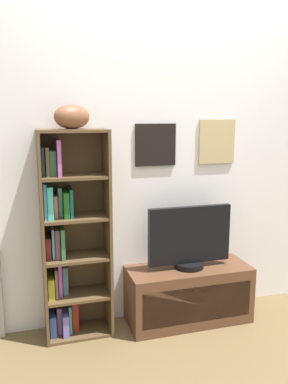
{
  "coord_description": "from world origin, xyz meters",
  "views": [
    {
      "loc": [
        -1.0,
        -1.67,
        1.55
      ],
      "look_at": [
        -0.26,
        0.85,
        1.04
      ],
      "focal_mm": 36.83,
      "sensor_mm": 36.0,
      "label": 1
    }
  ],
  "objects_px": {
    "football": "(72,117)",
    "tv_stand": "(188,294)",
    "bookshelf": "(69,239)",
    "television": "(190,238)"
  },
  "relations": [
    {
      "from": "tv_stand",
      "to": "football",
      "type": "bearing_deg",
      "value": 176.18
    },
    {
      "from": "television",
      "to": "tv_stand",
      "type": "bearing_deg",
      "value": -90.0
    },
    {
      "from": "tv_stand",
      "to": "television",
      "type": "relative_size",
      "value": 1.46
    },
    {
      "from": "bookshelf",
      "to": "tv_stand",
      "type": "bearing_deg",
      "value": -5.39
    },
    {
      "from": "football",
      "to": "television",
      "type": "bearing_deg",
      "value": -3.74
    },
    {
      "from": "bookshelf",
      "to": "tv_stand",
      "type": "distance_m",
      "value": 1.01
    },
    {
      "from": "football",
      "to": "tv_stand",
      "type": "bearing_deg",
      "value": -3.82
    },
    {
      "from": "bookshelf",
      "to": "television",
      "type": "distance_m",
      "value": 0.88
    },
    {
      "from": "television",
      "to": "bookshelf",
      "type": "bearing_deg",
      "value": 174.68
    },
    {
      "from": "bookshelf",
      "to": "television",
      "type": "xyz_separation_m",
      "value": [
        0.88,
        -0.08,
        -0.05
      ]
    }
  ]
}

